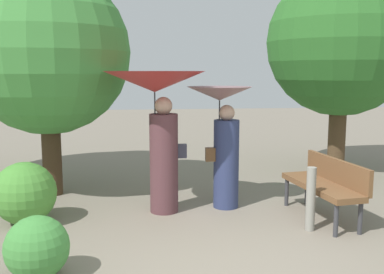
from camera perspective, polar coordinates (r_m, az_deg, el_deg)
name	(u,v)px	position (r m, az deg, el deg)	size (l,w,h in m)	color
person_left	(157,106)	(6.28, -4.45, 4.03)	(1.43, 1.43, 2.03)	#563338
person_right	(223,130)	(6.54, 4.01, 0.96)	(0.95, 0.95, 1.81)	navy
park_bench	(326,182)	(6.42, 16.85, -5.59)	(0.68, 1.55, 0.83)	#38383D
tree_near_right	(342,31)	(9.49, 18.69, 12.82)	(2.94, 2.94, 4.47)	#4C3823
tree_mid_left	(46,39)	(7.57, -18.19, 11.86)	(2.64, 2.64, 4.02)	#42301E
bush_path_left	(25,193)	(6.37, -20.70, -6.76)	(0.84, 0.84, 0.84)	#4C9338
bush_path_right	(37,248)	(4.73, -19.29, -13.27)	(0.63, 0.63, 0.63)	#428C3D
path_marker_post	(311,199)	(5.91, 15.00, -7.70)	(0.12, 0.12, 0.83)	gray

